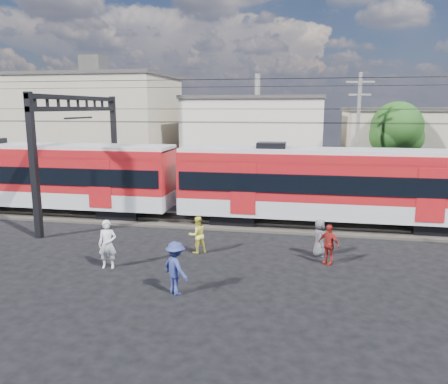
{
  "coord_description": "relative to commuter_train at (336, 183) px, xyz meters",
  "views": [
    {
      "loc": [
        2.7,
        -15.06,
        6.26
      ],
      "look_at": [
        -1.07,
        5.0,
        2.31
      ],
      "focal_mm": 35.0,
      "sensor_mm": 36.0,
      "label": 1
    }
  ],
  "objects": [
    {
      "name": "ground",
      "position": [
        -4.32,
        -8.0,
        -2.4
      ],
      "size": [
        120.0,
        120.0,
        0.0
      ],
      "primitive_type": "plane",
      "color": "black",
      "rests_on": "ground"
    },
    {
      "name": "building_midwest",
      "position": [
        -6.32,
        19.0,
        1.25
      ],
      "size": [
        12.24,
        12.24,
        7.3
      ],
      "color": "beige",
      "rests_on": "ground"
    },
    {
      "name": "pedestrian_e",
      "position": [
        -0.92,
        -4.75,
        -1.59
      ],
      "size": [
        0.52,
        0.79,
        1.62
      ],
      "primitive_type": "imported",
      "rotation": [
        0.0,
        0.0,
        1.57
      ],
      "color": "#4C4B50",
      "rests_on": "ground"
    },
    {
      "name": "rail_near",
      "position": [
        -4.32,
        -0.75,
        -2.22
      ],
      "size": [
        70.0,
        0.12,
        0.12
      ],
      "primitive_type": "cube",
      "color": "#59544C",
      "rests_on": "track_bed"
    },
    {
      "name": "building_west",
      "position": [
        -21.32,
        16.0,
        2.25
      ],
      "size": [
        14.28,
        10.2,
        9.3
      ],
      "color": "gray",
      "rests_on": "ground"
    },
    {
      "name": "track_bed",
      "position": [
        -4.32,
        0.0,
        -2.34
      ],
      "size": [
        70.0,
        3.4,
        0.12
      ],
      "primitive_type": "cube",
      "color": "#2D2823",
      "rests_on": "ground"
    },
    {
      "name": "tree_near",
      "position": [
        4.87,
        10.09,
        2.26
      ],
      "size": [
        3.82,
        3.64,
        6.72
      ],
      "color": "#382619",
      "rests_on": "ground"
    },
    {
      "name": "pedestrian_a",
      "position": [
        -9.19,
        -7.7,
        -1.43
      ],
      "size": [
        0.79,
        0.6,
        1.94
      ],
      "primitive_type": "imported",
      "rotation": [
        0.0,
        0.0,
        0.2
      ],
      "color": "silver",
      "rests_on": "ground"
    },
    {
      "name": "pedestrian_b",
      "position": [
        -6.15,
        -5.27,
        -1.58
      ],
      "size": [
        1.01,
        0.97,
        1.63
      ],
      "primitive_type": "imported",
      "rotation": [
        0.0,
        0.0,
        3.77
      ],
      "color": "#DFD345",
      "rests_on": "ground"
    },
    {
      "name": "building_mideast",
      "position": [
        9.68,
        16.0,
        0.75
      ],
      "size": [
        16.32,
        10.2,
        6.3
      ],
      "color": "gray",
      "rests_on": "ground"
    },
    {
      "name": "catenary",
      "position": [
        -12.97,
        -0.0,
        2.73
      ],
      "size": [
        70.0,
        9.3,
        7.52
      ],
      "color": "black",
      "rests_on": "ground"
    },
    {
      "name": "utility_pole_mid",
      "position": [
        1.68,
        7.0,
        2.13
      ],
      "size": [
        1.8,
        0.24,
        8.5
      ],
      "color": "slate",
      "rests_on": "ground"
    },
    {
      "name": "pedestrian_c",
      "position": [
        -5.82,
        -9.58,
        -1.48
      ],
      "size": [
        1.36,
        1.27,
        1.85
      ],
      "primitive_type": "imported",
      "rotation": [
        0.0,
        0.0,
        2.48
      ],
      "color": "navy",
      "rests_on": "ground"
    },
    {
      "name": "pedestrian_d",
      "position": [
        -0.59,
        -5.67,
        -1.57
      ],
      "size": [
        1.03,
        0.91,
        1.67
      ],
      "primitive_type": "imported",
      "rotation": [
        0.0,
        0.0,
        -0.64
      ],
      "color": "maroon",
      "rests_on": "ground"
    },
    {
      "name": "commuter_train",
      "position": [
        0.0,
        0.0,
        0.0
      ],
      "size": [
        50.3,
        3.08,
        4.17
      ],
      "color": "black",
      "rests_on": "ground"
    },
    {
      "name": "rail_far",
      "position": [
        -4.32,
        0.75,
        -2.22
      ],
      "size": [
        70.0,
        0.12,
        0.12
      ],
      "primitive_type": "cube",
      "color": "#59544C",
      "rests_on": "track_bed"
    }
  ]
}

